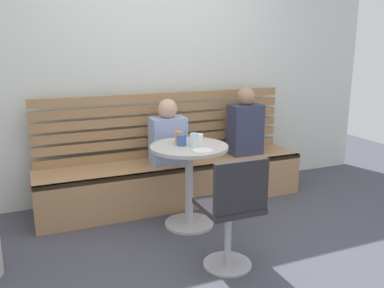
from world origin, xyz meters
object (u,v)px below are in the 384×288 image
booth_bench (174,182)px  cafe_table (189,170)px  cup_ceramic_white (199,138)px  cup_tumbler_orange (179,137)px  person_child_left (168,135)px  person_adult (245,125)px  cup_glass_tall (194,140)px  cup_mug_blue (182,140)px  white_chair (233,210)px  plate_small (203,151)px

booth_bench → cafe_table: (-0.06, -0.54, 0.30)m
cup_ceramic_white → cup_tumbler_orange: cup_tumbler_orange is taller
person_child_left → person_adult: bearing=0.6°
cup_ceramic_white → cup_glass_tall: 0.20m
booth_bench → cup_mug_blue: 0.77m
cafe_table → cup_glass_tall: 0.29m
person_child_left → cup_ceramic_white: bearing=-71.7°
cafe_table → cup_ceramic_white: size_ratio=9.25×
cafe_table → cup_tumbler_orange: (-0.04, 0.13, 0.27)m
cafe_table → cup_glass_tall: (0.02, -0.07, 0.28)m
white_chair → cup_glass_tall: cup_glass_tall is taller
person_child_left → cup_tumbler_orange: 0.40m
cup_glass_tall → cup_tumbler_orange: (-0.06, 0.20, -0.01)m
cup_tumbler_orange → plate_small: cup_tumbler_orange is taller
person_child_left → cup_glass_tall: bearing=-87.6°
cup_ceramic_white → cup_tumbler_orange: (-0.17, 0.03, 0.02)m
cafe_table → person_adult: 1.05m
booth_bench → person_child_left: bearing=-164.7°
booth_bench → person_child_left: person_child_left is taller
booth_bench → person_adult: person_adult is taller
plate_small → cup_glass_tall: bearing=93.6°
person_adult → cafe_table: bearing=-148.3°
person_child_left → cup_ceramic_white: 0.45m
person_adult → cup_tumbler_orange: bearing=-156.1°
cup_glass_tall → cup_ceramic_white: bearing=54.8°
cup_mug_blue → cup_tumbler_orange: (0.02, 0.10, 0.00)m
white_chair → booth_bench: bearing=87.3°
cup_tumbler_orange → cup_mug_blue: bearing=-99.7°
person_adult → person_child_left: size_ratio=1.11×
cafe_table → white_chair: bearing=-90.3°
cup_ceramic_white → plate_small: (-0.11, -0.32, -0.03)m
person_child_left → cup_glass_tall: size_ratio=5.32×
person_child_left → plate_small: 0.75m
booth_bench → cup_tumbler_orange: bearing=-103.5°
cup_glass_tall → cup_tumbler_orange: size_ratio=1.20×
cafe_table → white_chair: white_chair is taller
cup_ceramic_white → booth_bench: bearing=99.7°
plate_small → cup_mug_blue: bearing=108.3°
booth_bench → person_child_left: 0.50m
person_adult → booth_bench: bearing=179.4°
cafe_table → cup_mug_blue: size_ratio=7.79×
white_chair → plate_small: 0.66m
cafe_table → plate_small: plate_small is taller
cup_tumbler_orange → person_adult: bearing=23.9°
plate_small → cup_ceramic_white: bearing=71.8°
cafe_table → person_adult: person_adult is taller
cup_mug_blue → plate_small: size_ratio=0.56×
white_chair → person_adult: bearing=57.1°
booth_bench → cup_mug_blue: (-0.12, -0.51, 0.57)m
cup_ceramic_white → plate_small: size_ratio=0.47×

